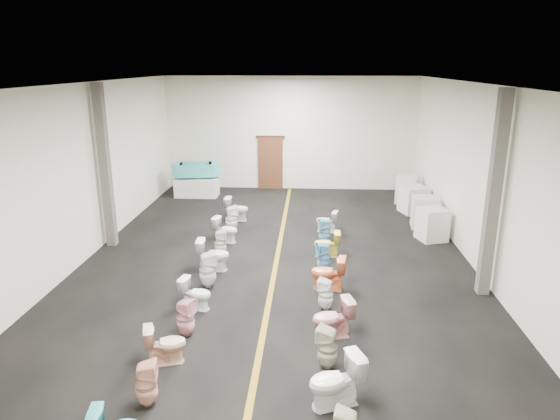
# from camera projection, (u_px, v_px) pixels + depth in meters

# --- Properties ---
(floor) EXTENTS (16.00, 16.00, 0.00)m
(floor) POSITION_uv_depth(u_px,v_px,m) (276.00, 262.00, 12.97)
(floor) COLOR black
(floor) RESTS_ON ground
(ceiling) EXTENTS (16.00, 16.00, 0.00)m
(ceiling) POSITION_uv_depth(u_px,v_px,m) (276.00, 84.00, 11.70)
(ceiling) COLOR black
(ceiling) RESTS_ON ground
(wall_back) EXTENTS (10.00, 0.00, 10.00)m
(wall_back) POSITION_uv_depth(u_px,v_px,m) (290.00, 134.00, 19.99)
(wall_back) COLOR beige
(wall_back) RESTS_ON ground
(wall_front) EXTENTS (10.00, 0.00, 10.00)m
(wall_front) POSITION_uv_depth(u_px,v_px,m) (215.00, 365.00, 4.67)
(wall_front) COLOR beige
(wall_front) RESTS_ON ground
(wall_left) EXTENTS (0.00, 16.00, 16.00)m
(wall_left) POSITION_uv_depth(u_px,v_px,m) (80.00, 175.00, 12.64)
(wall_left) COLOR beige
(wall_left) RESTS_ON ground
(wall_right) EXTENTS (0.00, 16.00, 16.00)m
(wall_right) POSITION_uv_depth(u_px,v_px,m) (483.00, 180.00, 12.03)
(wall_right) COLOR beige
(wall_right) RESTS_ON ground
(aisle_stripe) EXTENTS (0.12, 15.60, 0.01)m
(aisle_stripe) POSITION_uv_depth(u_px,v_px,m) (276.00, 262.00, 12.97)
(aisle_stripe) COLOR #916515
(aisle_stripe) RESTS_ON floor
(back_door) EXTENTS (1.00, 0.10, 2.10)m
(back_door) POSITION_uv_depth(u_px,v_px,m) (270.00, 163.00, 20.32)
(back_door) COLOR #562D19
(back_door) RESTS_ON floor
(door_frame) EXTENTS (1.15, 0.08, 0.10)m
(door_frame) POSITION_uv_depth(u_px,v_px,m) (270.00, 137.00, 20.03)
(door_frame) COLOR #331C11
(door_frame) RESTS_ON back_door
(column_left) EXTENTS (0.25, 0.25, 4.50)m
(column_left) POSITION_uv_depth(u_px,v_px,m) (105.00, 167.00, 13.58)
(column_left) COLOR #59544C
(column_left) RESTS_ON floor
(column_right) EXTENTS (0.25, 0.25, 4.50)m
(column_right) POSITION_uv_depth(u_px,v_px,m) (493.00, 196.00, 10.61)
(column_right) COLOR #59544C
(column_right) RESTS_ON floor
(display_table) EXTENTS (1.62, 0.81, 0.72)m
(display_table) POSITION_uv_depth(u_px,v_px,m) (197.00, 187.00, 19.29)
(display_table) COLOR white
(display_table) RESTS_ON floor
(bathtub) EXTENTS (1.84, 0.88, 0.55)m
(bathtub) POSITION_uv_depth(u_px,v_px,m) (196.00, 169.00, 19.09)
(bathtub) COLOR #41BCB9
(bathtub) RESTS_ON display_table
(appliance_crate_a) EXTENTS (0.92, 0.92, 0.94)m
(appliance_crate_a) POSITION_uv_depth(u_px,v_px,m) (432.00, 224.00, 14.48)
(appliance_crate_a) COLOR silver
(appliance_crate_a) RESTS_ON floor
(appliance_crate_b) EXTENTS (0.78, 0.78, 0.99)m
(appliance_crate_b) POSITION_uv_depth(u_px,v_px,m) (424.00, 212.00, 15.56)
(appliance_crate_b) COLOR silver
(appliance_crate_b) RESTS_ON floor
(appliance_crate_c) EXTENTS (1.01, 1.01, 0.92)m
(appliance_crate_c) POSITION_uv_depth(u_px,v_px,m) (413.00, 200.00, 17.15)
(appliance_crate_c) COLOR silver
(appliance_crate_c) RESTS_ON floor
(appliance_crate_d) EXTENTS (0.94, 0.94, 1.03)m
(appliance_crate_d) POSITION_uv_depth(u_px,v_px,m) (407.00, 190.00, 18.29)
(appliance_crate_d) COLOR silver
(appliance_crate_d) RESTS_ON floor
(toilet_left_1) EXTENTS (0.40, 0.40, 0.74)m
(toilet_left_1) POSITION_uv_depth(u_px,v_px,m) (146.00, 384.00, 7.43)
(toilet_left_1) COLOR #EFAC96
(toilet_left_1) RESTS_ON floor
(toilet_left_2) EXTENTS (0.79, 0.59, 0.71)m
(toilet_left_2) POSITION_uv_depth(u_px,v_px,m) (165.00, 344.00, 8.52)
(toilet_left_2) COLOR #F7BA9A
(toilet_left_2) RESTS_ON floor
(toilet_left_3) EXTENTS (0.45, 0.45, 0.76)m
(toilet_left_3) POSITION_uv_depth(u_px,v_px,m) (186.00, 317.00, 9.36)
(toilet_left_3) COLOR #F0AAB0
(toilet_left_3) RESTS_ON floor
(toilet_left_4) EXTENTS (0.73, 0.52, 0.68)m
(toilet_left_4) POSITION_uv_depth(u_px,v_px,m) (196.00, 294.00, 10.42)
(toilet_left_4) COLOR white
(toilet_left_4) RESTS_ON floor
(toilet_left_5) EXTENTS (0.51, 0.51, 0.86)m
(toilet_left_5) POSITION_uv_depth(u_px,v_px,m) (208.00, 270.00, 11.40)
(toilet_left_5) COLOR white
(toilet_left_5) RESTS_ON floor
(toilet_left_6) EXTENTS (0.81, 0.49, 0.81)m
(toilet_left_6) POSITION_uv_depth(u_px,v_px,m) (213.00, 255.00, 12.35)
(toilet_left_6) COLOR white
(toilet_left_6) RESTS_ON floor
(toilet_left_7) EXTENTS (0.38, 0.37, 0.72)m
(toilet_left_7) POSITION_uv_depth(u_px,v_px,m) (220.00, 243.00, 13.30)
(toilet_left_7) COLOR white
(toilet_left_7) RESTS_ON floor
(toilet_left_8) EXTENTS (0.80, 0.57, 0.73)m
(toilet_left_8) POSITION_uv_depth(u_px,v_px,m) (226.00, 230.00, 14.33)
(toilet_left_8) COLOR white
(toilet_left_8) RESTS_ON floor
(toilet_left_9) EXTENTS (0.49, 0.48, 0.81)m
(toilet_left_9) POSITION_uv_depth(u_px,v_px,m) (231.00, 219.00, 15.23)
(toilet_left_9) COLOR white
(toilet_left_9) RESTS_ON floor
(toilet_left_10) EXTENTS (0.81, 0.52, 0.78)m
(toilet_left_10) POSITION_uv_depth(u_px,v_px,m) (237.00, 209.00, 16.30)
(toilet_left_10) COLOR silver
(toilet_left_10) RESTS_ON floor
(toilet_right_1) EXTENTS (0.94, 0.74, 0.84)m
(toilet_right_1) POSITION_uv_depth(u_px,v_px,m) (336.00, 381.00, 7.42)
(toilet_right_1) COLOR white
(toilet_right_1) RESTS_ON floor
(toilet_right_2) EXTENTS (0.45, 0.44, 0.76)m
(toilet_right_2) POSITION_uv_depth(u_px,v_px,m) (328.00, 348.00, 8.37)
(toilet_right_2) COLOR beige
(toilet_right_2) RESTS_ON floor
(toilet_right_3) EXTENTS (0.85, 0.63, 0.78)m
(toilet_right_3) POSITION_uv_depth(u_px,v_px,m) (333.00, 318.00, 9.30)
(toilet_right_3) COLOR pink
(toilet_right_3) RESTS_ON floor
(toilet_right_4) EXTENTS (0.39, 0.39, 0.70)m
(toilet_right_4) POSITION_uv_depth(u_px,v_px,m) (326.00, 294.00, 10.36)
(toilet_right_4) COLOR white
(toilet_right_4) RESTS_ON floor
(toilet_right_5) EXTENTS (0.83, 0.55, 0.79)m
(toilet_right_5) POSITION_uv_depth(u_px,v_px,m) (328.00, 273.00, 11.30)
(toilet_right_5) COLOR #EF7C47
(toilet_right_5) RESTS_ON floor
(toilet_right_6) EXTENTS (0.43, 0.43, 0.76)m
(toilet_right_6) POSITION_uv_depth(u_px,v_px,m) (324.00, 257.00, 12.26)
(toilet_right_6) COLOR #6CB0DB
(toilet_right_6) RESTS_ON floor
(toilet_right_7) EXTENTS (0.69, 0.40, 0.70)m
(toilet_right_7) POSITION_uv_depth(u_px,v_px,m) (327.00, 244.00, 13.25)
(toilet_right_7) COLOR #F6E85C
(toilet_right_7) RESTS_ON floor
(toilet_right_8) EXTENTS (0.42, 0.42, 0.74)m
(toilet_right_8) POSITION_uv_depth(u_px,v_px,m) (325.00, 231.00, 14.19)
(toilet_right_8) COLOR #79BFDC
(toilet_right_8) RESTS_ON floor
(toilet_right_9) EXTENTS (0.74, 0.54, 0.68)m
(toilet_right_9) POSITION_uv_depth(u_px,v_px,m) (327.00, 221.00, 15.20)
(toilet_right_9) COLOR white
(toilet_right_9) RESTS_ON floor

